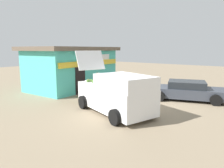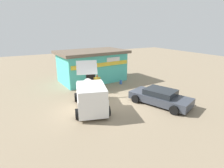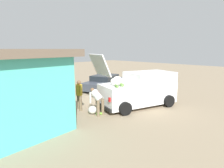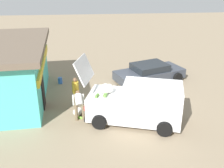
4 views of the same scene
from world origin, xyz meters
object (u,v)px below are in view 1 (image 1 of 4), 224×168
object	(u,v)px
vendor_standing	(97,83)
unloaded_banana_pile	(88,98)
customer_bending	(85,88)
storefront_bar	(72,67)
parked_sedan	(186,91)
delivery_van	(116,93)
paint_bucket	(114,86)

from	to	relation	value
vendor_standing	unloaded_banana_pile	xyz separation A→B (m)	(-0.96, -0.13, -0.74)
vendor_standing	customer_bending	size ratio (longest dim) A/B	1.22
storefront_bar	parked_sedan	xyz separation A→B (m)	(1.90, -8.17, -1.08)
customer_bending	unloaded_banana_pile	xyz separation A→B (m)	(0.28, 0.06, -0.62)
delivery_van	paint_bucket	size ratio (longest dim) A/B	12.91
unloaded_banana_pile	paint_bucket	world-z (taller)	paint_bucket
delivery_van	paint_bucket	distance (m)	6.29
vendor_standing	paint_bucket	distance (m)	3.34
delivery_van	vendor_standing	xyz separation A→B (m)	(1.78, 2.85, -0.05)
parked_sedan	paint_bucket	world-z (taller)	parked_sedan
unloaded_banana_pile	paint_bucket	size ratio (longest dim) A/B	2.22
storefront_bar	customer_bending	world-z (taller)	storefront_bar
delivery_van	paint_bucket	bearing A→B (deg)	39.18
parked_sedan	paint_bucket	distance (m)	5.64
delivery_van	parked_sedan	size ratio (longest dim) A/B	1.05
paint_bucket	vendor_standing	bearing A→B (deg)	-160.29
vendor_standing	paint_bucket	size ratio (longest dim) A/B	4.11
unloaded_banana_pile	parked_sedan	bearing A→B (deg)	-48.15
paint_bucket	delivery_van	bearing A→B (deg)	-140.82
parked_sedan	vendor_standing	size ratio (longest dim) A/B	2.99
storefront_bar	parked_sedan	world-z (taller)	storefront_bar
parked_sedan	customer_bending	world-z (taller)	customer_bending
storefront_bar	customer_bending	bearing A→B (deg)	-121.27
parked_sedan	unloaded_banana_pile	distance (m)	5.92
storefront_bar	customer_bending	distance (m)	4.55
delivery_van	customer_bending	world-z (taller)	delivery_van
storefront_bar	customer_bending	size ratio (longest dim) A/B	5.58
storefront_bar	unloaded_banana_pile	bearing A→B (deg)	-118.47
storefront_bar	vendor_standing	world-z (taller)	storefront_bar
delivery_van	parked_sedan	world-z (taller)	delivery_van
storefront_bar	delivery_van	xyz separation A→B (m)	(-2.86, -6.48, -0.67)
parked_sedan	customer_bending	size ratio (longest dim) A/B	3.65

